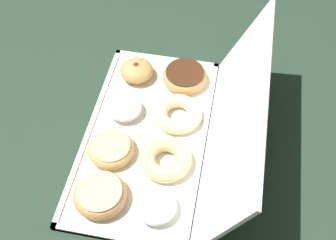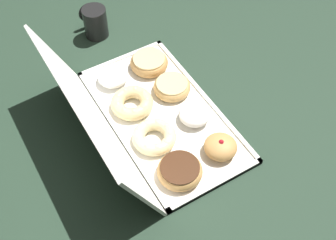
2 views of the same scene
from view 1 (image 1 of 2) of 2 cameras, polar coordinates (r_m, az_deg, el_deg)
name	(u,v)px [view 1 (image 1 of 2)]	position (r m, az deg, el deg)	size (l,w,h in m)	color
ground_plane	(146,138)	(1.04, -2.93, -2.35)	(3.00, 3.00, 0.00)	#233828
donut_box	(146,136)	(1.04, -2.94, -2.18)	(0.53, 0.28, 0.01)	white
box_lid_open	(234,119)	(0.93, 8.65, 0.11)	(0.53, 0.26, 0.01)	white
jelly_filled_donut_0	(137,70)	(1.14, -4.16, 6.54)	(0.09, 0.09, 0.05)	tan
powdered_filled_donut_1	(124,107)	(1.06, -5.76, 1.66)	(0.09, 0.09, 0.04)	white
glazed_ring_donut_2	(111,149)	(1.00, -7.53, -3.76)	(0.11, 0.11, 0.03)	tan
glazed_ring_donut_3	(100,195)	(0.94, -8.93, -9.70)	(0.11, 0.11, 0.04)	tan
chocolate_frosted_donut_4	(185,76)	(1.13, 2.22, 5.77)	(0.11, 0.11, 0.04)	tan
cruller_donut_5	(178,114)	(1.05, 1.27, 0.84)	(0.12, 0.12, 0.04)	beige
cruller_donut_6	(166,159)	(0.97, -0.32, -5.10)	(0.12, 0.12, 0.04)	#EACC8C
powdered_filled_donut_7	(156,206)	(0.92, -1.65, -11.24)	(0.09, 0.09, 0.04)	white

